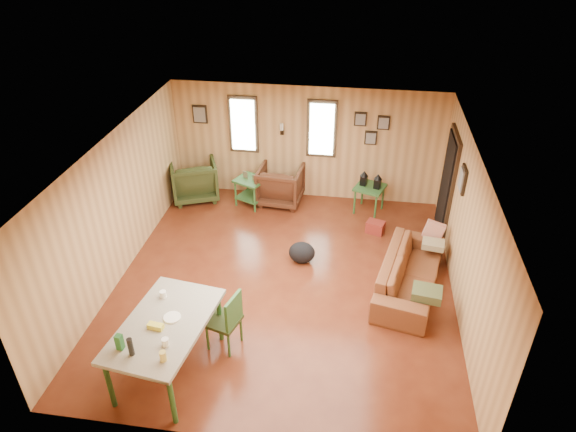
{
  "coord_description": "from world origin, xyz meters",
  "views": [
    {
      "loc": [
        1.05,
        -6.64,
        5.46
      ],
      "look_at": [
        0.0,
        0.4,
        1.05
      ],
      "focal_mm": 32.0,
      "sensor_mm": 36.0,
      "label": 1
    }
  ],
  "objects_px": {
    "recliner_brown": "(281,183)",
    "end_table": "(251,187)",
    "recliner_green": "(194,177)",
    "sofa": "(411,268)",
    "dining_table": "(164,328)",
    "side_table": "(370,185)"
  },
  "relations": [
    {
      "from": "sofa",
      "to": "recliner_brown",
      "type": "xyz_separation_m",
      "value": [
        -2.52,
        2.49,
        0.03
      ]
    },
    {
      "from": "sofa",
      "to": "dining_table",
      "type": "height_order",
      "value": "dining_table"
    },
    {
      "from": "recliner_brown",
      "to": "dining_table",
      "type": "bearing_deg",
      "value": 86.05
    },
    {
      "from": "recliner_green",
      "to": "sofa",
      "type": "bearing_deg",
      "value": 128.58
    },
    {
      "from": "recliner_brown",
      "to": "sofa",
      "type": "bearing_deg",
      "value": 140.31
    },
    {
      "from": "sofa",
      "to": "dining_table",
      "type": "distance_m",
      "value": 3.97
    },
    {
      "from": "sofa",
      "to": "end_table",
      "type": "distance_m",
      "value": 3.87
    },
    {
      "from": "side_table",
      "to": "dining_table",
      "type": "bearing_deg",
      "value": -119.19
    },
    {
      "from": "recliner_green",
      "to": "dining_table",
      "type": "bearing_deg",
      "value": 80.8
    },
    {
      "from": "dining_table",
      "to": "side_table",
      "type": "bearing_deg",
      "value": 68.73
    },
    {
      "from": "sofa",
      "to": "dining_table",
      "type": "xyz_separation_m",
      "value": [
        -3.27,
        -2.24,
        0.36
      ]
    },
    {
      "from": "end_table",
      "to": "recliner_brown",
      "type": "bearing_deg",
      "value": 18.69
    },
    {
      "from": "recliner_green",
      "to": "side_table",
      "type": "height_order",
      "value": "recliner_green"
    },
    {
      "from": "recliner_brown",
      "to": "end_table",
      "type": "distance_m",
      "value": 0.63
    },
    {
      "from": "recliner_green",
      "to": "end_table",
      "type": "bearing_deg",
      "value": 151.95
    },
    {
      "from": "sofa",
      "to": "end_table",
      "type": "relative_size",
      "value": 2.92
    },
    {
      "from": "recliner_brown",
      "to": "side_table",
      "type": "bearing_deg",
      "value": -178.73
    },
    {
      "from": "recliner_brown",
      "to": "side_table",
      "type": "height_order",
      "value": "recliner_brown"
    },
    {
      "from": "recliner_green",
      "to": "end_table",
      "type": "distance_m",
      "value": 1.25
    },
    {
      "from": "side_table",
      "to": "dining_table",
      "type": "distance_m",
      "value": 5.28
    },
    {
      "from": "recliner_brown",
      "to": "dining_table",
      "type": "height_order",
      "value": "dining_table"
    },
    {
      "from": "recliner_brown",
      "to": "side_table",
      "type": "distance_m",
      "value": 1.84
    }
  ]
}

